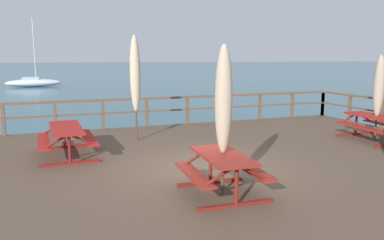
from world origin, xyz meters
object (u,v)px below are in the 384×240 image
at_px(picnic_table_front_left, 66,134).
at_px(sailboat_distant, 33,82).
at_px(patio_umbrella_tall_mid_right, 379,86).
at_px(picnic_table_mid_right, 375,122).
at_px(patio_umbrella_tall_back_right, 135,74).
at_px(patio_umbrella_short_back, 224,100).
at_px(picnic_table_mid_centre, 223,166).

xyz_separation_m(picnic_table_front_left, sailboat_distant, (-2.42, 36.43, -0.78)).
bearing_deg(patio_umbrella_tall_mid_right, sailboat_distant, 106.93).
xyz_separation_m(picnic_table_mid_right, patio_umbrella_tall_back_right, (-6.95, 2.51, 1.48)).
relative_size(picnic_table_front_left, sailboat_distant, 0.29).
bearing_deg(picnic_table_mid_right, picnic_table_front_left, 171.40).
distance_m(patio_umbrella_short_back, patio_umbrella_tall_mid_right, 6.95).
height_order(picnic_table_mid_right, patio_umbrella_tall_mid_right, patio_umbrella_tall_mid_right).
xyz_separation_m(picnic_table_mid_right, patio_umbrella_tall_mid_right, (0.05, 0.01, 1.11)).
distance_m(picnic_table_mid_right, sailboat_distant, 39.50).
relative_size(picnic_table_mid_centre, sailboat_distant, 0.22).
height_order(picnic_table_mid_centre, patio_umbrella_tall_back_right, patio_umbrella_tall_back_right).
bearing_deg(patio_umbrella_tall_back_right, sailboat_distant, 97.27).
xyz_separation_m(picnic_table_front_left, picnic_table_mid_centre, (2.62, -3.96, -0.02)).
relative_size(picnic_table_mid_centre, picnic_table_mid_right, 0.79).
distance_m(patio_umbrella_short_back, patio_umbrella_tall_back_right, 5.12).
height_order(picnic_table_mid_centre, picnic_table_mid_right, same).
relative_size(picnic_table_mid_right, patio_umbrella_tall_back_right, 0.66).
bearing_deg(patio_umbrella_short_back, patio_umbrella_tall_mid_right, 21.83).
relative_size(picnic_table_mid_right, patio_umbrella_tall_mid_right, 0.81).
xyz_separation_m(picnic_table_front_left, patio_umbrella_tall_mid_right, (9.08, -1.35, 1.11)).
bearing_deg(picnic_table_mid_centre, picnic_table_mid_right, 22.02).
distance_m(picnic_table_mid_centre, patio_umbrella_tall_mid_right, 7.06).
height_order(picnic_table_front_left, patio_umbrella_tall_mid_right, patio_umbrella_tall_mid_right).
relative_size(patio_umbrella_tall_mid_right, patio_umbrella_tall_back_right, 0.82).
xyz_separation_m(picnic_table_mid_centre, picnic_table_mid_right, (6.42, 2.60, 0.01)).
distance_m(picnic_table_front_left, picnic_table_mid_centre, 4.75).
height_order(picnic_table_front_left, picnic_table_mid_centre, same).
xyz_separation_m(patio_umbrella_tall_back_right, sailboat_distant, (-4.50, 35.28, -2.25)).
bearing_deg(patio_umbrella_tall_back_right, picnic_table_mid_centre, -84.01).
bearing_deg(picnic_table_mid_centre, patio_umbrella_tall_back_right, 95.99).
bearing_deg(patio_umbrella_short_back, patio_umbrella_tall_back_right, 96.19).
xyz_separation_m(picnic_table_mid_right, patio_umbrella_short_back, (-6.40, -2.57, 1.21)).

